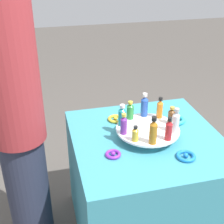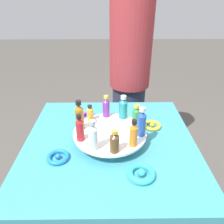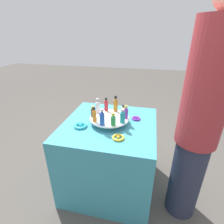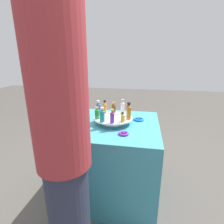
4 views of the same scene
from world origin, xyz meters
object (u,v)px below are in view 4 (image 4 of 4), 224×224
Objects in this scene: bottle_amber at (129,112)px; ribbon_bow_gold at (85,126)px; person_figure at (63,139)px; bottle_green at (97,113)px; ribbon_bow_teal at (105,114)px; bottle_blue at (98,109)px; bottle_teal at (102,115)px; bottle_orange at (105,107)px; bottle_purple at (112,117)px; bottle_red at (128,110)px; ribbon_bow_blue at (139,119)px; display_stand at (113,119)px; bottle_clear at (123,107)px; bottle_brown at (114,108)px; ribbon_bow_purple at (124,133)px; bottle_gold at (123,118)px.

ribbon_bow_gold is at bearing 14.72° from bottle_amber.
bottle_green is at bearing 10.53° from person_figure.
ribbon_bow_teal is 0.06× the size of person_figure.
bottle_blue is 1.14× the size of bottle_teal.
bottle_orange is 1.34× the size of ribbon_bow_gold.
bottle_blue is at bearing -64.48° from bottle_teal.
bottle_orange is 1.18× the size of bottle_green.
bottle_purple is 0.92× the size of bottle_red.
bottle_purple is 1.21× the size of ribbon_bow_blue.
display_stand reaches higher than ribbon_bow_gold.
display_stand is 3.54× the size of ribbon_bow_blue.
bottle_clear is 1.47× the size of ribbon_bow_gold.
bottle_brown is 0.16m from ribbon_bow_teal.
display_stand is 2.94× the size of bottle_purple.
bottle_red is (-0.11, -0.21, 0.00)m from bottle_purple.
bottle_green is at bearing 25.52° from display_stand.
bottle_clear is at bearing -172.48° from bottle_orange.
bottle_clear reaches higher than bottle_teal.
bottle_purple is 0.17m from bottle_amber.
bottle_clear is 1.73× the size of ribbon_bow_purple.
bottle_brown is (0.12, -0.25, 0.01)m from bottle_gold.
ribbon_bow_teal is (0.14, -0.37, -0.10)m from bottle_purple.
display_stand reaches higher than ribbon_bow_teal.
person_figure reaches higher than bottle_gold.
bottle_red reaches higher than bottle_orange.
bottle_orange reaches higher than bottle_green.
bottle_gold is 0.34m from ribbon_bow_gold.
bottle_teal reaches higher than ribbon_bow_gold.
bottle_orange is 0.41m from ribbon_bow_purple.
bottle_orange is 0.79m from person_figure.
bottle_purple is at bearing 97.52° from bottle_brown.
bottle_teal is at bearing 61.52° from bottle_clear.
bottle_teal is 0.57m from person_figure.
bottle_clear reaches higher than display_stand.
bottle_orange is 1.50× the size of bottle_gold.
person_figure is (0.38, 0.81, 0.15)m from ribbon_bow_blue.
person_figure is (0.28, 0.75, 0.04)m from bottle_red.
bottle_purple is 0.09m from bottle_gold.
bottle_clear is (-0.20, -0.19, 0.01)m from bottle_green.
ribbon_bow_teal is (0.25, -0.16, -0.10)m from bottle_red.
bottle_orange is at bearing -28.48° from bottle_amber.
ribbon_bow_blue is 1.03× the size of ribbon_bow_gold.
bottle_red is at bearing -172.48° from bottle_blue.
person_figure is at bearing 81.10° from bottle_brown.
bottle_clear reaches higher than bottle_red.
bottle_clear is 0.09m from bottle_brown.
bottle_clear reaches higher than ribbon_bow_blue.
bottle_amber is (-0.27, -0.04, 0.02)m from bottle_green.
bottle_red is (-0.23, 0.04, 0.00)m from bottle_orange.
bottle_teal reaches higher than ribbon_bow_blue.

